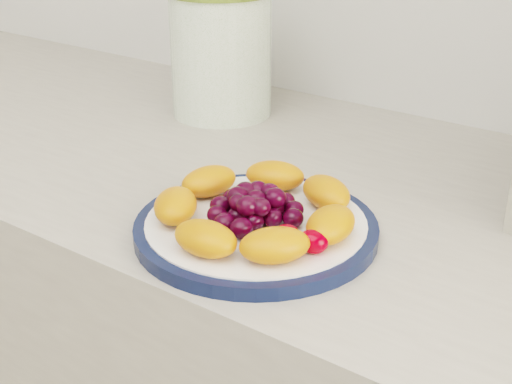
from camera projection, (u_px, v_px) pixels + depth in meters
The scene contains 4 objects.
plate_rim at pixel (256, 229), 0.75m from camera, with size 0.26×0.26×0.01m, color #0D1837.
plate_face at pixel (256, 228), 0.75m from camera, with size 0.23×0.23×0.02m, color white.
canister at pixel (221, 56), 1.08m from camera, with size 0.15×0.15×0.18m, color #346B0F.
fruit_plate at pixel (257, 208), 0.74m from camera, with size 0.22×0.22×0.04m.
Camera 1 is at (0.31, 0.50, 1.26)m, focal length 50.00 mm.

